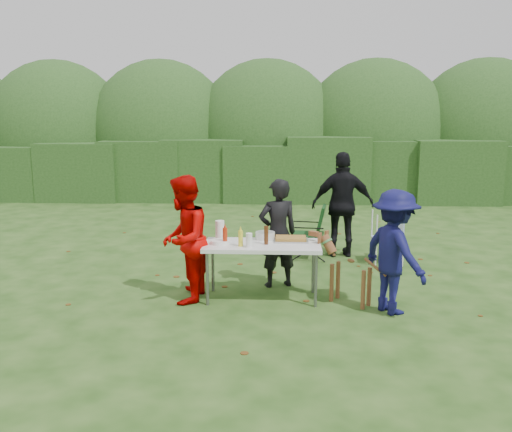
{
  "coord_description": "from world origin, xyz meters",
  "views": [
    {
      "loc": [
        0.45,
        -6.85,
        2.4
      ],
      "look_at": [
        0.11,
        0.46,
        1.0
      ],
      "focal_mm": 38.0,
      "sensor_mm": 36.0,
      "label": 1
    }
  ],
  "objects_px": {
    "person_black_puffy": "(343,205)",
    "beer_bottle": "(266,235)",
    "mustard_bottle": "(241,238)",
    "child": "(394,252)",
    "folding_table": "(262,248)",
    "lawn_chair": "(387,237)",
    "ketchup_bottle": "(225,236)",
    "camping_chair": "(308,231)",
    "paper_towel_roll": "(220,230)",
    "dog": "(351,271)",
    "person_red_jacket": "(184,239)",
    "person_cook": "(278,233)"
  },
  "relations": [
    {
      "from": "person_black_puffy",
      "to": "camping_chair",
      "type": "xyz_separation_m",
      "value": [
        -0.58,
        -0.16,
        -0.43
      ]
    },
    {
      "from": "person_red_jacket",
      "to": "mustard_bottle",
      "type": "height_order",
      "value": "person_red_jacket"
    },
    {
      "from": "person_cook",
      "to": "paper_towel_roll",
      "type": "xyz_separation_m",
      "value": [
        -0.76,
        -0.36,
        0.11
      ]
    },
    {
      "from": "dog",
      "to": "paper_towel_roll",
      "type": "xyz_separation_m",
      "value": [
        -1.7,
        0.32,
        0.44
      ]
    },
    {
      "from": "dog",
      "to": "paper_towel_roll",
      "type": "bearing_deg",
      "value": 25.68
    },
    {
      "from": "folding_table",
      "to": "lawn_chair",
      "type": "bearing_deg",
      "value": 43.22
    },
    {
      "from": "beer_bottle",
      "to": "child",
      "type": "bearing_deg",
      "value": -13.5
    },
    {
      "from": "mustard_bottle",
      "to": "person_black_puffy",
      "type": "bearing_deg",
      "value": 56.98
    },
    {
      "from": "person_black_puffy",
      "to": "paper_towel_roll",
      "type": "height_order",
      "value": "person_black_puffy"
    },
    {
      "from": "folding_table",
      "to": "dog",
      "type": "height_order",
      "value": "dog"
    },
    {
      "from": "dog",
      "to": "ketchup_bottle",
      "type": "bearing_deg",
      "value": 34.66
    },
    {
      "from": "person_red_jacket",
      "to": "child",
      "type": "distance_m",
      "value": 2.62
    },
    {
      "from": "person_red_jacket",
      "to": "paper_towel_roll",
      "type": "xyz_separation_m",
      "value": [
        0.43,
        0.31,
        0.05
      ]
    },
    {
      "from": "child",
      "to": "dog",
      "type": "relative_size",
      "value": 1.67
    },
    {
      "from": "person_black_puffy",
      "to": "beer_bottle",
      "type": "xyz_separation_m",
      "value": [
        -1.22,
        -2.26,
        -0.02
      ]
    },
    {
      "from": "child",
      "to": "mustard_bottle",
      "type": "height_order",
      "value": "child"
    },
    {
      "from": "mustard_bottle",
      "to": "child",
      "type": "bearing_deg",
      "value": -7.94
    },
    {
      "from": "dog",
      "to": "paper_towel_roll",
      "type": "height_order",
      "value": "paper_towel_roll"
    },
    {
      "from": "folding_table",
      "to": "child",
      "type": "bearing_deg",
      "value": -14.17
    },
    {
      "from": "beer_bottle",
      "to": "mustard_bottle",
      "type": "bearing_deg",
      "value": -160.7
    },
    {
      "from": "person_red_jacket",
      "to": "ketchup_bottle",
      "type": "distance_m",
      "value": 0.53
    },
    {
      "from": "child",
      "to": "lawn_chair",
      "type": "relative_size",
      "value": 1.78
    },
    {
      "from": "child",
      "to": "beer_bottle",
      "type": "height_order",
      "value": "child"
    },
    {
      "from": "person_black_puffy",
      "to": "lawn_chair",
      "type": "distance_m",
      "value": 0.91
    },
    {
      "from": "dog",
      "to": "person_cook",
      "type": "bearing_deg",
      "value": 0.43
    },
    {
      "from": "person_black_puffy",
      "to": "ketchup_bottle",
      "type": "height_order",
      "value": "person_black_puffy"
    },
    {
      "from": "camping_chair",
      "to": "lawn_chair",
      "type": "xyz_separation_m",
      "value": [
        1.26,
        -0.23,
        -0.03
      ]
    },
    {
      "from": "folding_table",
      "to": "dog",
      "type": "xyz_separation_m",
      "value": [
        1.13,
        -0.13,
        -0.26
      ]
    },
    {
      "from": "camping_chair",
      "to": "beer_bottle",
      "type": "distance_m",
      "value": 2.23
    },
    {
      "from": "person_red_jacket",
      "to": "child",
      "type": "relative_size",
      "value": 1.08
    },
    {
      "from": "person_black_puffy",
      "to": "lawn_chair",
      "type": "bearing_deg",
      "value": 146.95
    },
    {
      "from": "person_cook",
      "to": "person_black_puffy",
      "type": "bearing_deg",
      "value": -141.85
    },
    {
      "from": "person_red_jacket",
      "to": "mustard_bottle",
      "type": "xyz_separation_m",
      "value": [
        0.73,
        -0.02,
        0.02
      ]
    },
    {
      "from": "beer_bottle",
      "to": "folding_table",
      "type": "bearing_deg",
      "value": 148.11
    },
    {
      "from": "beer_bottle",
      "to": "ketchup_bottle",
      "type": "bearing_deg",
      "value": -174.31
    },
    {
      "from": "lawn_chair",
      "to": "beer_bottle",
      "type": "xyz_separation_m",
      "value": [
        -1.91,
        -1.87,
        0.44
      ]
    },
    {
      "from": "paper_towel_roll",
      "to": "dog",
      "type": "bearing_deg",
      "value": -10.58
    },
    {
      "from": "folding_table",
      "to": "ketchup_bottle",
      "type": "distance_m",
      "value": 0.51
    },
    {
      "from": "folding_table",
      "to": "child",
      "type": "xyz_separation_m",
      "value": [
        1.61,
        -0.41,
        0.07
      ]
    },
    {
      "from": "person_red_jacket",
      "to": "paper_towel_roll",
      "type": "height_order",
      "value": "person_red_jacket"
    },
    {
      "from": "camping_chair",
      "to": "ketchup_bottle",
      "type": "height_order",
      "value": "ketchup_bottle"
    },
    {
      "from": "ketchup_bottle",
      "to": "beer_bottle",
      "type": "height_order",
      "value": "beer_bottle"
    },
    {
      "from": "beer_bottle",
      "to": "lawn_chair",
      "type": "bearing_deg",
      "value": 44.49
    },
    {
      "from": "mustard_bottle",
      "to": "beer_bottle",
      "type": "bearing_deg",
      "value": 19.3
    },
    {
      "from": "camping_chair",
      "to": "person_black_puffy",
      "type": "bearing_deg",
      "value": -156.52
    },
    {
      "from": "ketchup_bottle",
      "to": "dog",
      "type": "bearing_deg",
      "value": -1.59
    },
    {
      "from": "child",
      "to": "mustard_bottle",
      "type": "distance_m",
      "value": 1.89
    },
    {
      "from": "person_cook",
      "to": "camping_chair",
      "type": "bearing_deg",
      "value": -127.29
    },
    {
      "from": "person_cook",
      "to": "mustard_bottle",
      "type": "distance_m",
      "value": 0.83
    },
    {
      "from": "person_cook",
      "to": "beer_bottle",
      "type": "distance_m",
      "value": 0.6
    }
  ]
}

